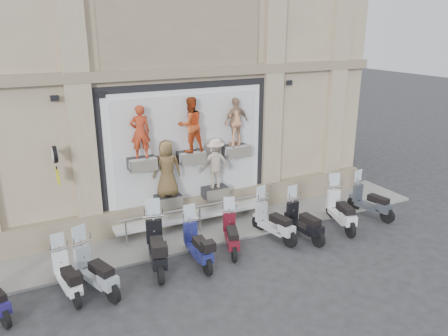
{
  "coord_description": "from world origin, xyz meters",
  "views": [
    {
      "loc": [
        -4.84,
        -9.34,
        6.16
      ],
      "look_at": [
        0.78,
        1.9,
        2.05
      ],
      "focal_mm": 35.0,
      "sensor_mm": 36.0,
      "label": 1
    }
  ],
  "objects": [
    {
      "name": "scooter_c",
      "position": [
        -3.49,
        0.26,
        0.77
      ],
      "size": [
        1.18,
        1.97,
        1.54
      ],
      "primitive_type": null,
      "rotation": [
        0.0,
        0.0,
        0.35
      ],
      "color": "gray",
      "rests_on": "ground"
    },
    {
      "name": "guard_rail",
      "position": [
        0.0,
        2.0,
        0.47
      ],
      "size": [
        5.06,
        0.1,
        0.93
      ],
      "primitive_type": null,
      "color": "#9EA0A5",
      "rests_on": "ground"
    },
    {
      "name": "scooter_g",
      "position": [
        1.86,
        0.69,
        0.76
      ],
      "size": [
        0.89,
        1.94,
        1.52
      ],
      "primitive_type": null,
      "rotation": [
        0.0,
        0.0,
        0.19
      ],
      "color": "#ADAFB5",
      "rests_on": "ground"
    },
    {
      "name": "scooter_h",
      "position": [
        2.69,
        0.32,
        0.75
      ],
      "size": [
        0.64,
        1.88,
        1.5
      ],
      "primitive_type": null,
      "rotation": [
        0.0,
        0.0,
        0.06
      ],
      "color": "black",
      "rests_on": "ground"
    },
    {
      "name": "scooter_j",
      "position": [
        5.67,
        0.61,
        0.74
      ],
      "size": [
        0.83,
        1.9,
        1.49
      ],
      "primitive_type": null,
      "rotation": [
        0.0,
        0.0,
        0.17
      ],
      "color": "#30343B",
      "rests_on": "ground"
    },
    {
      "name": "building",
      "position": [
        0.0,
        7.0,
        6.0
      ],
      "size": [
        14.0,
        8.6,
        12.0
      ],
      "primitive_type": null,
      "color": "tan",
      "rests_on": "ground"
    },
    {
      "name": "shop_vitrine",
      "position": [
        0.05,
        2.75,
        2.37
      ],
      "size": [
        5.6,
        0.83,
        4.3
      ],
      "color": "black",
      "rests_on": "ground"
    },
    {
      "name": "scooter_f",
      "position": [
        0.38,
        0.62,
        0.71
      ],
      "size": [
        1.08,
        1.81,
        1.41
      ],
      "primitive_type": null,
      "rotation": [
        0.0,
        0.0,
        -0.36
      ],
      "color": "#500D17",
      "rests_on": "ground"
    },
    {
      "name": "scooter_d",
      "position": [
        -1.83,
        0.63,
        0.86
      ],
      "size": [
        1.05,
        2.19,
        1.71
      ],
      "primitive_type": null,
      "rotation": [
        0.0,
        0.0,
        -0.22
      ],
      "color": "black",
      "rests_on": "ground"
    },
    {
      "name": "scooter_e",
      "position": [
        -0.76,
        0.39,
        0.74
      ],
      "size": [
        0.59,
        1.85,
        1.49
      ],
      "primitive_type": null,
      "rotation": [
        0.0,
        0.0,
        -0.03
      ],
      "color": "navy",
      "rests_on": "ground"
    },
    {
      "name": "sidewalk",
      "position": [
        0.0,
        2.1,
        0.04
      ],
      "size": [
        16.0,
        2.2,
        0.08
      ],
      "primitive_type": "cube",
      "color": "gray",
      "rests_on": "ground"
    },
    {
      "name": "clock_sign_bracket",
      "position": [
        -3.9,
        2.47,
        2.8
      ],
      "size": [
        0.1,
        0.8,
        1.02
      ],
      "color": "black",
      "rests_on": "ground"
    },
    {
      "name": "ground",
      "position": [
        0.0,
        0.0,
        0.0
      ],
      "size": [
        90.0,
        90.0,
        0.0
      ],
      "primitive_type": "plane",
      "color": "#29292B",
      "rests_on": "ground"
    },
    {
      "name": "scooter_i",
      "position": [
        4.19,
        0.41,
        0.81
      ],
      "size": [
        1.1,
        2.07,
        1.61
      ],
      "primitive_type": null,
      "rotation": [
        0.0,
        0.0,
        -0.28
      ],
      "color": "silver",
      "rests_on": "ground"
    },
    {
      "name": "scooter_b",
      "position": [
        -4.13,
        0.4,
        0.7
      ],
      "size": [
        0.74,
        1.77,
        1.4
      ],
      "primitive_type": null,
      "rotation": [
        0.0,
        0.0,
        0.14
      ],
      "color": "white",
      "rests_on": "ground"
    }
  ]
}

